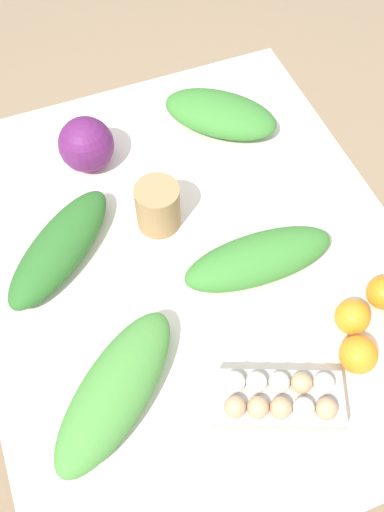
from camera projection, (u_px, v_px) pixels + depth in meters
The scene contains 12 objects.
ground_plane at pixel (192, 368), 2.01m from camera, with size 8.00×8.00×0.00m, color #937A5B.
dining_table at pixel (192, 278), 1.47m from camera, with size 1.30×1.04×0.73m.
cabbage_purple at pixel (86, 145), 1.50m from camera, with size 0.15×0.15×0.15m, color #601E5B.
egg_carton at pixel (278, 399), 1.17m from camera, with size 0.21×0.29×0.09m.
paper_bag at pixel (158, 206), 1.40m from camera, with size 0.11×0.11×0.13m, color #A87F51.
greens_bunch_beet_tops at pixel (116, 390), 1.17m from camera, with size 0.39×0.14×0.10m, color #4C933D.
greens_bunch_dandelion at pixel (259, 259), 1.34m from camera, with size 0.37×0.13×0.09m, color #3D8433.
greens_bunch_scallion at pixel (220, 114), 1.60m from camera, with size 0.32×0.16×0.09m, color #3D8433.
greens_bunch_chard at pixel (60, 247), 1.36m from camera, with size 0.37×0.12×0.09m, color #2D6B28.
orange_2 at pixel (352, 317), 1.27m from camera, with size 0.08×0.08×0.08m, color orange.
orange_3 at pixel (383, 292), 1.30m from camera, with size 0.08×0.08×0.08m, color orange.
orange_6 at pixel (358, 355), 1.22m from camera, with size 0.08×0.08×0.08m, color orange.
Camera 1 is at (0.68, -0.27, 1.91)m, focal length 40.00 mm.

